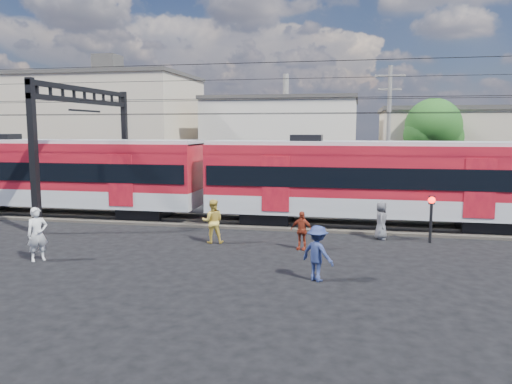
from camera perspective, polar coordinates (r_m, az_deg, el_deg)
ground at (r=17.57m, az=-2.77°, el=-8.55°), size 120.00×120.00×0.00m
track_bed at (r=25.18m, az=1.71°, el=-3.52°), size 70.00×3.40×0.12m
rail_near at (r=24.43m, az=1.42°, el=-3.57°), size 70.00×0.12×0.12m
rail_far at (r=25.88m, az=2.00°, el=-2.95°), size 70.00×0.12×0.12m
commuter_train at (r=24.51m, az=13.71°, el=1.51°), size 50.30×3.08×4.17m
catenary at (r=27.54m, az=-16.45°, el=7.74°), size 70.00×9.30×7.52m
building_west at (r=45.59m, az=-16.33°, el=6.87°), size 14.28×10.20×9.30m
building_midwest at (r=43.82m, az=3.38°, el=5.83°), size 12.24×12.24×7.30m
building_mideast at (r=41.58m, az=25.20°, el=4.38°), size 16.32×10.20×6.30m
utility_pole_mid at (r=31.42m, az=14.89°, el=6.61°), size 1.80×0.24×8.50m
tree_near at (r=34.83m, az=19.88°, el=6.68°), size 3.82×3.64×6.72m
pedestrian_a at (r=19.78m, az=-23.71°, el=-4.44°), size 0.82×0.85×1.96m
pedestrian_b at (r=20.97m, az=-4.97°, el=-3.35°), size 1.04×0.89×1.85m
pedestrian_c at (r=15.92m, az=7.04°, el=-6.97°), size 1.32×1.18×1.77m
pedestrian_d at (r=19.87m, az=5.22°, el=-4.40°), size 0.97×0.58×1.54m
pedestrian_e at (r=22.26m, az=14.11°, el=-3.18°), size 0.58×0.84×1.65m
crossing_signal at (r=22.10m, az=19.40°, el=-1.98°), size 0.29×0.29×2.00m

